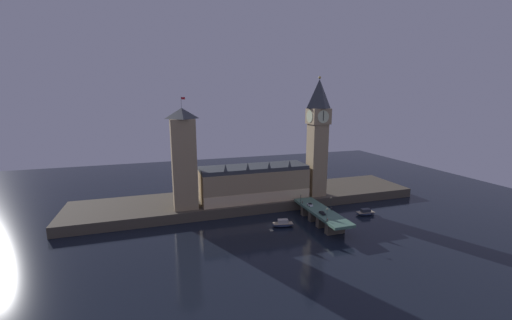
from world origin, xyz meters
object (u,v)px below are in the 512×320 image
(street_lamp_near, at_px, (327,213))
(street_lamp_mid, at_px, (331,202))
(clock_tower, at_px, (318,134))
(car_northbound_lead, at_px, (310,205))
(pedestrian_far_rail, at_px, (302,202))
(boat_downstream, at_px, (365,213))
(pedestrian_near_rail, at_px, (328,220))
(car_northbound_trail, at_px, (322,213))
(victoria_tower, at_px, (184,159))
(boat_upstream, at_px, (283,224))
(street_lamp_far, at_px, (301,197))
(pedestrian_mid_walk, at_px, (332,209))

(street_lamp_near, relative_size, street_lamp_mid, 0.97)
(clock_tower, relative_size, car_northbound_lead, 19.19)
(pedestrian_far_rail, height_order, boat_downstream, pedestrian_far_rail)
(street_lamp_near, distance_m, street_lamp_mid, 18.44)
(street_lamp_near, bearing_deg, street_lamp_mid, 52.97)
(pedestrian_near_rail, distance_m, boat_downstream, 40.88)
(street_lamp_near, bearing_deg, car_northbound_trail, 72.62)
(victoria_tower, xyz_separation_m, street_lamp_mid, (75.11, -33.07, -22.29))
(car_northbound_trail, xyz_separation_m, pedestrian_near_rail, (-2.58, -9.66, 0.19))
(pedestrian_far_rail, relative_size, boat_upstream, 0.14)
(street_lamp_mid, bearing_deg, car_northbound_lead, 133.66)
(victoria_tower, distance_m, pedestrian_far_rail, 72.21)
(street_lamp_far, bearing_deg, car_northbound_trail, -81.51)
(pedestrian_near_rail, xyz_separation_m, street_lamp_mid, (10.70, 14.86, 3.60))
(car_northbound_lead, xyz_separation_m, pedestrian_near_rail, (-2.58, -23.38, 0.20))
(clock_tower, height_order, car_northbound_trail, clock_tower)
(pedestrian_mid_walk, distance_m, street_lamp_near, 17.23)
(street_lamp_far, xyz_separation_m, boat_upstream, (-16.34, -12.76, -9.65))
(car_northbound_lead, xyz_separation_m, boat_downstream, (33.59, -5.62, -6.71))
(street_lamp_far, bearing_deg, boat_upstream, -142.00)
(street_lamp_mid, bearing_deg, pedestrian_mid_walk, -103.39)
(car_northbound_lead, bearing_deg, clock_tower, 55.28)
(pedestrian_near_rail, distance_m, street_lamp_near, 3.51)
(street_lamp_near, bearing_deg, pedestrian_near_rail, -19.91)
(street_lamp_mid, distance_m, boat_downstream, 27.69)
(street_lamp_far, relative_size, boat_upstream, 0.48)
(victoria_tower, distance_m, pedestrian_near_rail, 84.35)
(pedestrian_near_rail, bearing_deg, street_lamp_near, 160.09)
(pedestrian_near_rail, distance_m, pedestrian_mid_walk, 16.73)
(pedestrian_mid_walk, bearing_deg, car_northbound_trail, -155.45)
(car_northbound_trail, height_order, boat_downstream, car_northbound_trail)
(car_northbound_trail, distance_m, pedestrian_mid_walk, 8.50)
(car_northbound_lead, bearing_deg, pedestrian_mid_walk, -52.84)
(street_lamp_near, height_order, street_lamp_mid, street_lamp_mid)
(pedestrian_near_rail, bearing_deg, boat_downstream, 26.16)
(clock_tower, relative_size, boat_downstream, 6.26)
(car_northbound_trail, xyz_separation_m, street_lamp_far, (-2.98, 19.93, 3.06))
(victoria_tower, xyz_separation_m, car_northbound_lead, (66.98, -24.55, -26.09))
(street_lamp_far, bearing_deg, clock_tower, 41.63)
(pedestrian_far_rail, distance_m, street_lamp_mid, 17.32)
(boat_downstream, bearing_deg, street_lamp_near, -154.28)
(victoria_tower, xyz_separation_m, boat_downstream, (100.57, -30.17, -32.80))
(car_northbound_lead, distance_m, pedestrian_near_rail, 23.52)
(car_northbound_lead, bearing_deg, pedestrian_far_rail, 119.17)
(car_northbound_lead, height_order, boat_downstream, car_northbound_lead)
(boat_downstream, bearing_deg, pedestrian_near_rail, -153.84)
(victoria_tower, height_order, street_lamp_far, victoria_tower)
(car_northbound_trail, height_order, street_lamp_mid, street_lamp_mid)
(pedestrian_mid_walk, xyz_separation_m, street_lamp_mid, (0.40, 1.68, 3.63))
(boat_downstream, bearing_deg, street_lamp_mid, -173.51)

